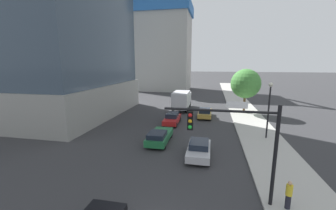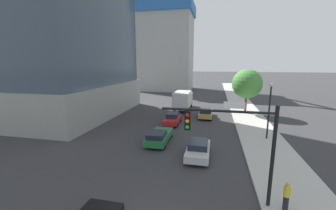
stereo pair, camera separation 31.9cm
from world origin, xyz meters
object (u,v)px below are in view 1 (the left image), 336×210
(car_red, at_px, (172,118))
(car_green, at_px, (159,136))
(car_silver, at_px, (199,149))
(box_truck, at_px, (182,99))
(traffic_light_pole, at_px, (235,134))
(construction_building, at_px, (162,44))
(street_lamp, at_px, (269,102))
(street_tree, at_px, (246,84))
(pedestrian_yellow_shirt, at_px, (289,195))
(car_gold, at_px, (205,113))

(car_red, distance_m, car_green, 7.13)
(car_silver, distance_m, box_truck, 19.09)
(car_red, bearing_deg, traffic_light_pole, -67.56)
(car_silver, bearing_deg, car_red, 113.18)
(construction_building, bearing_deg, car_silver, -73.23)
(car_green, bearing_deg, car_silver, -30.94)
(street_lamp, relative_size, street_tree, 0.85)
(street_lamp, bearing_deg, car_silver, -138.95)
(street_lamp, height_order, box_truck, street_lamp)
(car_green, distance_m, box_truck, 16.18)
(traffic_light_pole, bearing_deg, pedestrian_yellow_shirt, -3.33)
(car_green, bearing_deg, car_red, 90.00)
(construction_building, distance_m, traffic_light_pole, 54.93)
(traffic_light_pole, distance_m, car_silver, 7.03)
(street_lamp, bearing_deg, car_green, -162.63)
(traffic_light_pole, xyz_separation_m, car_silver, (-2.22, 5.72, -3.44))
(car_red, bearing_deg, pedestrian_yellow_shirt, -59.09)
(construction_building, xyz_separation_m, car_green, (9.75, -43.51, -12.84))
(street_tree, xyz_separation_m, car_red, (-10.10, -7.95, -4.04))
(box_truck, bearing_deg, street_lamp, -49.73)
(street_lamp, xyz_separation_m, car_red, (-10.81, 3.74, -3.24))
(car_gold, relative_size, car_silver, 1.11)
(street_lamp, bearing_deg, car_red, 160.91)
(car_gold, bearing_deg, pedestrian_yellow_shirt, -75.35)
(construction_building, distance_m, street_lamp, 46.09)
(street_tree, bearing_deg, car_gold, -148.45)
(street_tree, xyz_separation_m, pedestrian_yellow_shirt, (-0.84, -23.42, -3.82))
(traffic_light_pole, height_order, car_silver, traffic_light_pole)
(car_green, bearing_deg, pedestrian_yellow_shirt, -42.03)
(construction_building, bearing_deg, street_tree, -55.08)
(car_green, height_order, box_truck, box_truck)
(construction_building, distance_m, car_red, 39.78)
(street_lamp, distance_m, street_tree, 11.74)
(car_green, relative_size, box_truck, 0.65)
(car_green, relative_size, pedestrian_yellow_shirt, 2.93)
(traffic_light_pole, bearing_deg, box_truck, 104.57)
(street_tree, height_order, car_gold, street_tree)
(car_red, relative_size, car_green, 0.96)
(street_lamp, xyz_separation_m, pedestrian_yellow_shirt, (-1.55, -11.73, -3.02))
(traffic_light_pole, relative_size, pedestrian_yellow_shirt, 3.83)
(pedestrian_yellow_shirt, bearing_deg, car_gold, 104.65)
(pedestrian_yellow_shirt, bearing_deg, street_lamp, 82.48)
(car_gold, xyz_separation_m, car_green, (-4.10, -11.39, -0.01))
(car_red, distance_m, car_gold, 5.92)
(construction_building, xyz_separation_m, box_truck, (9.75, -27.36, -11.75))
(car_gold, xyz_separation_m, pedestrian_yellow_shirt, (5.16, -19.74, 0.25))
(construction_building, relative_size, car_silver, 8.05)
(construction_building, bearing_deg, car_green, -77.37)
(construction_building, distance_m, pedestrian_yellow_shirt, 56.65)
(construction_building, distance_m, box_truck, 31.33)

